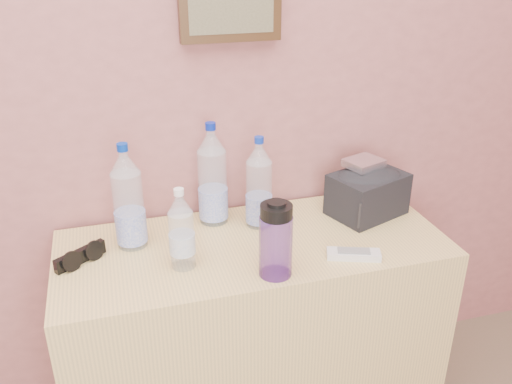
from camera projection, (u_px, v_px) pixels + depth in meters
dresser at (254, 337)px, 1.78m from camera, size 1.16×0.48×0.72m
pet_large_a at (128, 202)px, 1.55m from camera, size 0.09×0.09×0.32m
pet_large_b at (212, 179)px, 1.69m from camera, size 0.09×0.09×0.33m
pet_large_c at (259, 187)px, 1.67m from camera, size 0.08×0.08×0.29m
pet_small at (182, 233)px, 1.46m from camera, size 0.07×0.07×0.24m
nalgene_bottle at (276, 239)px, 1.43m from camera, size 0.09×0.09×0.22m
sunglasses at (80, 256)px, 1.52m from camera, size 0.16×0.14×0.04m
ac_remote at (354, 254)px, 1.54m from camera, size 0.16×0.10×0.02m
toiletry_bag at (368, 192)px, 1.76m from camera, size 0.28×0.24×0.16m
foil_packet at (364, 163)px, 1.75m from camera, size 0.14×0.13×0.02m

